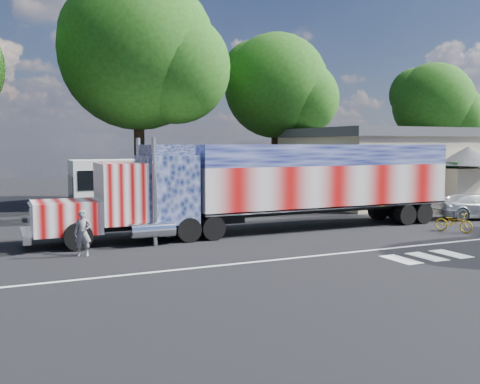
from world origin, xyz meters
name	(u,v)px	position (x,y,z in m)	size (l,w,h in m)	color
ground	(270,243)	(0.00, 0.00, 0.00)	(100.00, 100.00, 0.00)	black
lane_markings	(358,257)	(1.71, -3.77, 0.01)	(30.00, 2.67, 0.01)	silver
semi_truck	(278,183)	(1.85, 2.75, 2.27)	(20.66, 3.26, 4.40)	black
coach_bus	(172,186)	(-1.12, 10.04, 1.70)	(11.24, 2.62, 3.27)	silver
hall_building	(438,164)	(19.92, 10.86, 2.62)	(22.40, 12.80, 5.20)	beige
parked_car	(477,206)	(13.85, 1.78, 0.70)	(1.97, 4.85, 1.41)	silver
woman	(83,233)	(-7.47, 0.56, 0.85)	(0.62, 0.41, 1.71)	slate
bicycle	(454,222)	(9.23, -1.03, 0.46)	(0.61, 1.75, 0.92)	gold
tree_ne_a	(278,87)	(9.26, 16.47, 8.45)	(8.27, 7.88, 12.45)	black
tree_n_mid	(141,52)	(-1.44, 15.65, 10.12)	(10.80, 10.29, 15.33)	black
tree_far_ne	(435,104)	(25.66, 17.28, 7.69)	(7.62, 7.26, 11.38)	black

